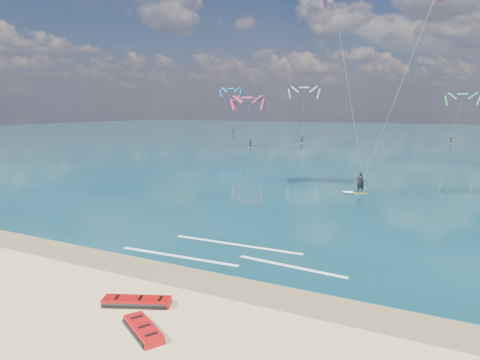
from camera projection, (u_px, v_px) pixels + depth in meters
name	position (u px, v px, depth m)	size (l,w,h in m)	color
ground	(345.00, 170.00, 52.93)	(320.00, 320.00, 0.00)	tan
wet_sand_strip	(163.00, 272.00, 20.37)	(320.00, 2.40, 0.01)	olive
sea	(403.00, 138.00, 109.25)	(320.00, 200.00, 0.04)	#092D35
packed_kite_left	(137.00, 305.00, 16.91)	(2.86, 1.00, 0.36)	#A70A08
packed_kite_mid	(143.00, 334.00, 14.80)	(2.33, 1.03, 0.37)	red
kitesurfer_main	(372.00, 83.00, 32.83)	(9.91, 10.86, 18.74)	yellow
shoreline_foam	(231.00, 254.00, 22.68)	(12.11, 3.67, 0.01)	white
distant_kites	(338.00, 118.00, 88.74)	(77.08, 38.08, 12.78)	#389B5D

